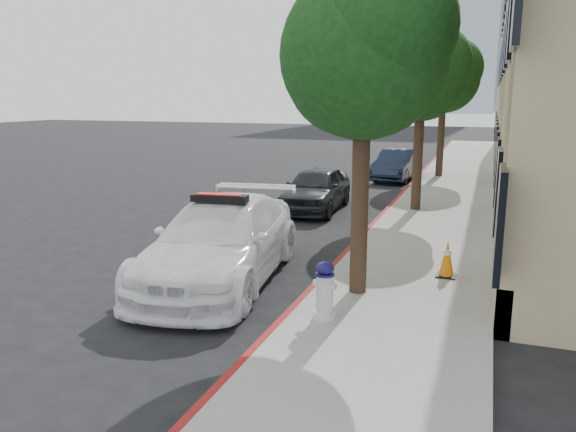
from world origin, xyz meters
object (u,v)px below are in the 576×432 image
(parked_car_mid, at_px, (316,189))
(traffic_cone, at_px, (447,259))
(police_car, at_px, (221,241))
(fire_hydrant, at_px, (325,291))
(parked_car_far, at_px, (397,165))

(parked_car_mid, bearing_deg, traffic_cone, -55.62)
(police_car, height_order, fire_hydrant, police_car)
(parked_car_mid, bearing_deg, parked_car_far, 77.52)
(police_car, bearing_deg, parked_car_mid, 84.93)
(parked_car_mid, relative_size, fire_hydrant, 4.44)
(parked_car_far, xyz_separation_m, traffic_cone, (3.13, -13.68, -0.16))
(parked_car_far, bearing_deg, police_car, -89.54)
(fire_hydrant, bearing_deg, traffic_cone, 71.62)
(parked_car_mid, distance_m, parked_car_far, 7.74)
(police_car, distance_m, parked_car_far, 15.00)
(police_car, height_order, traffic_cone, police_car)
(parked_car_far, relative_size, traffic_cone, 5.63)
(police_car, distance_m, parked_car_mid, 7.35)
(parked_car_far, height_order, fire_hydrant, parked_car_far)
(police_car, bearing_deg, fire_hydrant, -38.44)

